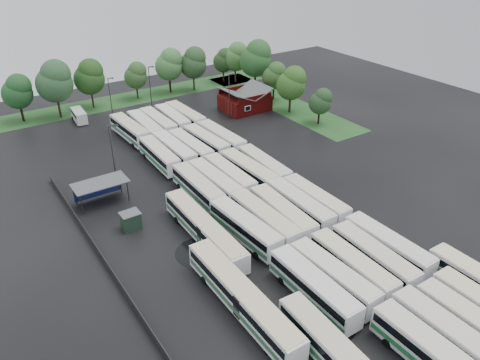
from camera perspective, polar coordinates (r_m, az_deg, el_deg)
ground at (r=66.06m, az=4.39°, el=-6.60°), size 160.00×160.00×0.00m
brick_building at (r=108.67m, az=0.61°, el=9.48°), size 10.07×8.60×5.39m
wash_shed at (r=74.74m, az=-16.74°, el=-0.56°), size 8.20×4.20×3.58m
utility_hut at (r=68.07m, az=-13.17°, el=-4.83°), size 2.70×2.20×2.62m
grass_strip_north at (r=118.69m, az=-14.54°, el=9.33°), size 80.00×10.00×0.01m
grass_strip_east at (r=114.95m, az=4.77°, el=9.52°), size 10.00×50.00×0.01m
west_fence at (r=63.51m, az=-16.55°, el=-8.93°), size 0.10×50.00×1.20m
bus_r0c1 at (r=51.33m, az=22.42°, el=-19.13°), size 2.81×13.09×3.64m
bus_r0c2 at (r=53.51m, az=24.37°, el=-17.21°), size 2.85×13.22×3.68m
bus_r0c3 at (r=55.78m, az=26.60°, el=-15.71°), size 2.74×12.72×3.54m
bus_r1c0 at (r=55.11m, az=8.96°, el=-12.80°), size 2.90×13.09×3.64m
bus_r1c1 at (r=56.98m, az=11.27°, el=-11.47°), size 3.00×12.76×3.54m
bus_r1c2 at (r=58.93m, az=13.53°, el=-10.18°), size 3.05×12.79×3.54m
bus_r1c3 at (r=60.95m, az=15.97°, el=-9.05°), size 3.21×12.81×3.54m
bus_r1c4 at (r=63.32m, az=17.56°, el=-7.69°), size 2.88×12.87×3.57m
bus_r2c0 at (r=63.71m, az=0.60°, el=-5.80°), size 3.45×13.22×3.64m
bus_r2c1 at (r=65.21m, az=2.95°, el=-4.92°), size 2.86×13.19×3.67m
bus_r2c2 at (r=66.71m, az=5.17°, el=-4.15°), size 3.42×13.18×3.63m
bus_r2c3 at (r=68.83m, az=7.24°, el=-3.15°), size 2.98×12.98×3.60m
bus_r2c4 at (r=70.57m, az=9.11°, el=-2.47°), size 2.72×12.56×3.49m
bus_r3c0 at (r=73.30m, az=-5.17°, el=-0.87°), size 2.98×12.83×3.56m
bus_r3c1 at (r=74.46m, az=-3.11°, el=-0.26°), size 2.84×12.89×3.58m
bus_r3c2 at (r=76.19m, az=-1.32°, el=0.47°), size 2.83×12.63×3.51m
bus_r3c3 at (r=77.57m, az=1.03°, el=1.08°), size 3.17×13.10×3.62m
bus_r3c4 at (r=79.29m, az=2.92°, el=1.68°), size 3.13×12.82×3.54m
bus_r4c0 at (r=84.20m, az=-9.80°, el=2.96°), size 2.96×12.57×3.48m
bus_r4c1 at (r=85.54m, az=-8.04°, el=3.60°), size 2.77×12.96×3.61m
bus_r4c2 at (r=86.43m, az=-6.07°, el=3.97°), size 2.91×12.67×3.51m
bus_r4c3 at (r=88.33m, az=-4.18°, el=4.64°), size 3.23×12.71×3.51m
bus_r4c4 at (r=89.48m, az=-2.35°, el=5.09°), size 3.23×13.27×3.67m
bus_r5c0 at (r=95.77m, az=-13.30°, el=5.96°), size 3.28×13.11×3.62m
bus_r5c1 at (r=96.63m, az=-11.50°, el=6.37°), size 3.13×13.06×3.61m
bus_r5c2 at (r=98.01m, az=-9.95°, el=6.84°), size 2.80×12.87×3.58m
bus_r5c3 at (r=99.55m, az=-8.24°, el=7.32°), size 3.08×12.66×3.50m
bus_r5c4 at (r=100.61m, az=-6.69°, el=7.71°), size 3.08×13.10×3.63m
artic_bus_west_b at (r=63.62m, az=-4.37°, el=-6.04°), size 3.06×18.85×3.49m
artic_bus_west_c at (r=53.24m, az=0.24°, el=-14.14°), size 3.04×19.65×3.64m
minibus at (r=107.81m, az=-19.04°, el=7.46°), size 2.60×6.12×2.62m
tree_north_0 at (r=110.85m, az=-25.46°, el=9.75°), size 6.37×6.37×10.55m
tree_north_1 at (r=109.54m, az=-21.64°, el=11.17°), size 7.81×7.81×12.94m
tree_north_2 at (r=113.60m, az=-17.85°, el=11.92°), size 6.93×6.93×11.48m
tree_north_3 at (r=117.59m, az=-12.54°, el=12.39°), size 5.49×5.49×9.09m
tree_north_4 at (r=120.21m, az=-8.59°, el=13.79°), size 6.78×6.78×11.23m
tree_north_5 at (r=121.27m, az=-5.67°, el=14.08°), size 6.73×6.73×11.15m
tree_north_6 at (r=128.32m, az=-1.97°, el=14.40°), size 5.43×5.43×8.99m
tree_east_0 at (r=101.18m, az=9.85°, el=9.46°), size 4.77×4.77×7.89m
tree_east_1 at (r=106.23m, az=6.36°, el=11.69°), size 6.46×6.46×10.70m
tree_east_2 at (r=114.43m, az=4.27°, el=12.59°), size 5.61×5.61×9.28m
tree_east_3 at (r=120.01m, az=2.01°, el=14.62°), size 7.84×7.84×12.98m
tree_east_4 at (r=127.68m, az=-0.47°, el=14.84°), size 6.44×6.44×10.66m
lamp_post_ne at (r=102.46m, az=-1.27°, el=10.55°), size 1.53×0.30×9.95m
lamp_post_nw at (r=77.39m, az=-15.21°, el=3.38°), size 1.63×0.32×10.60m
lamp_post_back_w at (r=106.41m, az=-15.50°, el=9.92°), size 1.40×0.27×9.06m
lamp_post_back_e at (r=110.17m, az=-10.87°, el=11.35°), size 1.51×0.29×9.82m
puddle_0 at (r=53.83m, az=11.99°, el=-17.38°), size 3.53×3.53×0.01m
puddle_1 at (r=58.86m, az=23.96°, el=-14.87°), size 3.53×3.53×0.01m
puddle_2 at (r=62.75m, az=-4.72°, el=-8.82°), size 7.03×7.03×0.01m
puddle_3 at (r=67.99m, az=11.65°, el=-6.03°), size 4.67×4.67×0.01m
puddle_4 at (r=66.13m, az=25.42°, el=-9.80°), size 3.56×3.56×0.01m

